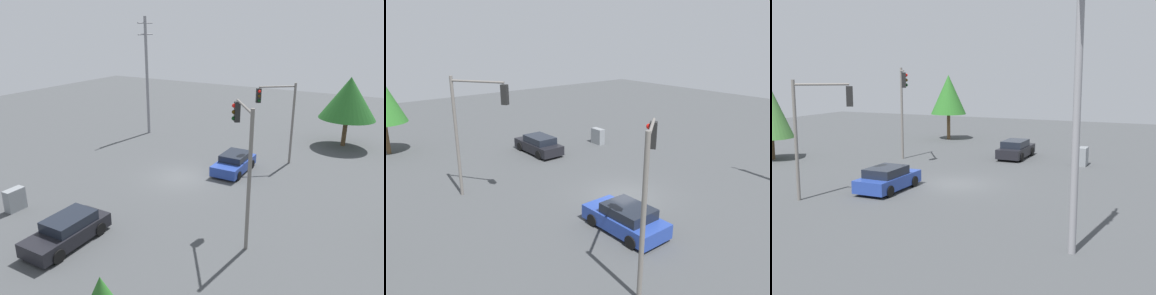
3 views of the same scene
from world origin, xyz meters
TOP-DOWN VIEW (x-y plane):
  - ground_plane at (0.00, 0.00)m, footprint 80.00×80.00m
  - sedan_blue at (-2.94, 2.84)m, footprint 4.20×2.05m
  - sedan_dark at (9.91, -0.55)m, footprint 4.43×1.95m
  - traffic_signal_main at (-5.97, 5.03)m, footprint 1.98×2.54m
  - traffic_signal_cross at (5.06, 6.64)m, footprint 2.91×2.14m
  - utility_pole_tall at (-8.27, -8.68)m, footprint 2.20×0.28m
  - electrical_cabinet at (8.94, -5.91)m, footprint 1.14×0.57m
  - tree_far at (-13.41, 8.91)m, footprint 4.76×4.76m

SIDE VIEW (x-z plane):
  - ground_plane at x=0.00m, z-range 0.00..0.00m
  - electrical_cabinet at x=8.94m, z-range 0.00..1.32m
  - sedan_blue at x=-2.94m, z-range -0.02..1.34m
  - sedan_dark at x=9.91m, z-range -0.02..1.39m
  - traffic_signal_main at x=-5.97m, z-range 1.10..7.38m
  - tree_far at x=-13.41m, z-range 1.23..7.34m
  - traffic_signal_cross at x=5.06m, z-range 1.22..8.18m
  - utility_pole_tall at x=-8.27m, z-range 0.30..11.36m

